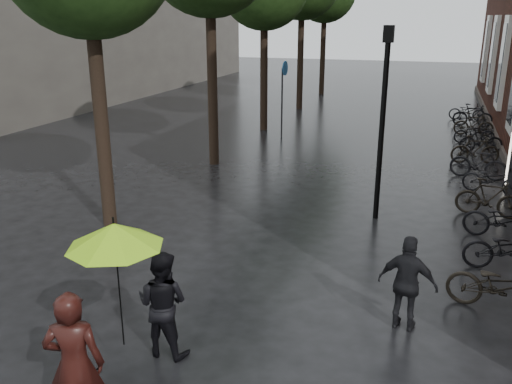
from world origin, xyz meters
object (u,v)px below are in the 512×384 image
at_px(pedestrian_walking, 408,284).
at_px(parked_bicycles, 482,162).
at_px(lamp_post, 383,106).
at_px(person_burgundy, 75,365).
at_px(person_black, 163,303).

height_order(pedestrian_walking, parked_bicycles, pedestrian_walking).
bearing_deg(lamp_post, pedestrian_walking, -78.36).
height_order(pedestrian_walking, lamp_post, lamp_post).
bearing_deg(person_burgundy, parked_bicycles, -133.15).
bearing_deg(person_black, pedestrian_walking, -150.14).
bearing_deg(person_black, person_burgundy, 85.66).
distance_m(person_burgundy, pedestrian_walking, 5.01).
distance_m(person_burgundy, parked_bicycles, 14.26).
bearing_deg(lamp_post, person_black, -109.04).
height_order(person_black, pedestrian_walking, person_black).
distance_m(pedestrian_walking, lamp_post, 5.39).
distance_m(person_black, parked_bicycles, 12.54).
bearing_deg(lamp_post, parked_bicycles, 60.63).
height_order(parked_bicycles, lamp_post, lamp_post).
relative_size(pedestrian_walking, lamp_post, 0.34).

